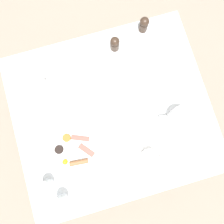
{
  "coord_description": "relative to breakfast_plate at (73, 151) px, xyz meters",
  "views": [
    {
      "loc": [
        -0.16,
        0.05,
        1.96
      ],
      "look_at": [
        0.0,
        0.0,
        0.77
      ],
      "focal_mm": 35.0,
      "sensor_mm": 36.0,
      "label": 1
    }
  ],
  "objects": [
    {
      "name": "salt_grinder",
      "position": [
        0.57,
        -0.58,
        0.05
      ],
      "size": [
        0.05,
        0.05,
        0.11
      ],
      "color": "#38281E",
      "rests_on": "table"
    },
    {
      "name": "ground_plane",
      "position": [
        0.14,
        -0.26,
        -0.76
      ],
      "size": [
        8.0,
        8.0,
        0.0
      ],
      "primitive_type": "plane",
      "color": "gray"
    },
    {
      "name": "breakfast_plate",
      "position": [
        0.0,
        0.0,
        0.0
      ],
      "size": [
        0.28,
        0.28,
        0.04
      ],
      "color": "white",
      "rests_on": "table"
    },
    {
      "name": "napkin_folded",
      "position": [
        0.04,
        -0.27,
        -0.0
      ],
      "size": [
        0.17,
        0.18,
        0.01
      ],
      "rotation": [
        0.0,
        0.0,
        1.09
      ],
      "color": "white",
      "rests_on": "table"
    },
    {
      "name": "teacup_with_saucer_left",
      "position": [
        -0.14,
        -0.39,
        0.02
      ],
      "size": [
        0.14,
        0.14,
        0.06
      ],
      "color": "white",
      "rests_on": "table"
    },
    {
      "name": "fork_spare",
      "position": [
        -0.23,
        -0.58,
        -0.01
      ],
      "size": [
        0.12,
        0.12,
        0.0
      ],
      "rotation": [
        0.0,
        0.0,
        3.92
      ],
      "color": "silver",
      "rests_on": "table"
    },
    {
      "name": "teapot_far",
      "position": [
        0.0,
        -0.6,
        0.05
      ],
      "size": [
        0.13,
        0.21,
        0.13
      ],
      "rotation": [
        0.0,
        0.0,
        4.35
      ],
      "color": "white",
      "rests_on": "table"
    },
    {
      "name": "water_glass_tall",
      "position": [
        -0.14,
        0.17,
        0.04
      ],
      "size": [
        0.06,
        0.06,
        0.11
      ],
      "color": "white",
      "rests_on": "table"
    },
    {
      "name": "teacup_with_saucer_right",
      "position": [
        0.4,
        0.08,
        0.02
      ],
      "size": [
        0.14,
        0.14,
        0.06
      ],
      "color": "white",
      "rests_on": "table"
    },
    {
      "name": "water_glass_short",
      "position": [
        -0.23,
        0.12,
        0.05
      ],
      "size": [
        0.06,
        0.06,
        0.12
      ],
      "color": "white",
      "rests_on": "table"
    },
    {
      "name": "pepper_grinder",
      "position": [
        0.51,
        -0.38,
        0.05
      ],
      "size": [
        0.05,
        0.05,
        0.11
      ],
      "color": "#38281E",
      "rests_on": "table"
    },
    {
      "name": "teapot_near",
      "position": [
        0.41,
        -0.22,
        0.05
      ],
      "size": [
        0.17,
        0.16,
        0.13
      ],
      "rotation": [
        0.0,
        0.0,
        3.91
      ],
      "color": "white",
      "rests_on": "table"
    },
    {
      "name": "fork_by_plate",
      "position": [
        0.38,
        -0.53,
        -0.01
      ],
      "size": [
        0.15,
        0.12,
        0.0
      ],
      "rotation": [
        0.0,
        0.0,
        2.23
      ],
      "color": "silver",
      "rests_on": "table"
    },
    {
      "name": "spoon_for_tea",
      "position": [
        0.47,
        -0.71,
        -0.01
      ],
      "size": [
        0.13,
        0.09,
        0.0
      ],
      "rotation": [
        0.0,
        0.0,
        4.13
      ],
      "color": "silver",
      "rests_on": "table"
    },
    {
      "name": "knife_by_plate",
      "position": [
        -0.21,
        -0.16,
        -0.01
      ],
      "size": [
        0.13,
        0.16,
        0.0
      ],
      "rotation": [
        0.0,
        0.0,
        0.67
      ],
      "color": "silver",
      "rests_on": "table"
    },
    {
      "name": "table",
      "position": [
        0.14,
        -0.26,
        -0.08
      ],
      "size": [
        0.97,
        1.1,
        0.75
      ],
      "color": "silver",
      "rests_on": "ground_plane"
    }
  ]
}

